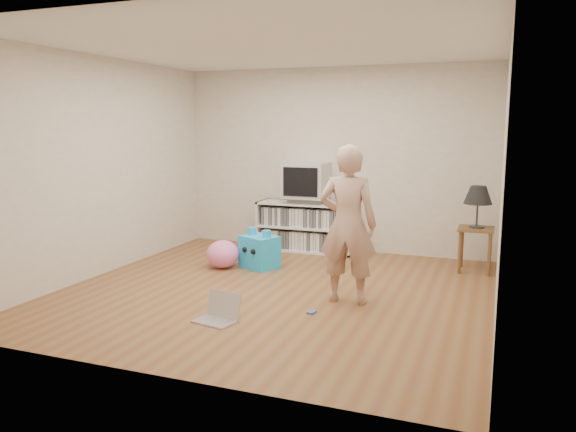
{
  "coord_description": "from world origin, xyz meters",
  "views": [
    {
      "loc": [
        2.23,
        -5.49,
        1.79
      ],
      "look_at": [
        -0.01,
        0.4,
        0.77
      ],
      "focal_mm": 35.0,
      "sensor_mm": 36.0,
      "label": 1
    }
  ],
  "objects_px": {
    "crt_tv": "(306,180)",
    "laptop": "(219,313)",
    "media_unit": "(307,226)",
    "person": "(348,225)",
    "plush_pink": "(223,254)",
    "plush_blue": "(259,251)",
    "dvd_deck": "(306,200)",
    "side_table": "(476,238)",
    "table_lamp": "(478,196)"
  },
  "relations": [
    {
      "from": "crt_tv",
      "to": "laptop",
      "type": "distance_m",
      "value": 3.21
    },
    {
      "from": "media_unit",
      "to": "person",
      "type": "bearing_deg",
      "value": -61.34
    },
    {
      "from": "person",
      "to": "plush_pink",
      "type": "xyz_separation_m",
      "value": [
        -1.83,
        0.8,
        -0.63
      ]
    },
    {
      "from": "person",
      "to": "plush_blue",
      "type": "xyz_separation_m",
      "value": [
        -1.39,
        0.95,
        -0.59
      ]
    },
    {
      "from": "media_unit",
      "to": "laptop",
      "type": "relative_size",
      "value": 3.28
    },
    {
      "from": "person",
      "to": "laptop",
      "type": "bearing_deg",
      "value": 41.64
    },
    {
      "from": "dvd_deck",
      "to": "crt_tv",
      "type": "distance_m",
      "value": 0.29
    },
    {
      "from": "side_table",
      "to": "table_lamp",
      "type": "relative_size",
      "value": 1.07
    },
    {
      "from": "table_lamp",
      "to": "laptop",
      "type": "distance_m",
      "value": 3.55
    },
    {
      "from": "side_table",
      "to": "plush_pink",
      "type": "distance_m",
      "value": 3.15
    },
    {
      "from": "media_unit",
      "to": "person",
      "type": "xyz_separation_m",
      "value": [
        1.16,
        -2.13,
        0.46
      ]
    },
    {
      "from": "dvd_deck",
      "to": "table_lamp",
      "type": "height_order",
      "value": "table_lamp"
    },
    {
      "from": "dvd_deck",
      "to": "crt_tv",
      "type": "xyz_separation_m",
      "value": [
        0.0,
        -0.0,
        0.29
      ]
    },
    {
      "from": "crt_tv",
      "to": "plush_pink",
      "type": "bearing_deg",
      "value": -116.94
    },
    {
      "from": "table_lamp",
      "to": "plush_blue",
      "type": "bearing_deg",
      "value": -162.88
    },
    {
      "from": "plush_blue",
      "to": "dvd_deck",
      "type": "bearing_deg",
      "value": 102.89
    },
    {
      "from": "dvd_deck",
      "to": "laptop",
      "type": "relative_size",
      "value": 1.05
    },
    {
      "from": "media_unit",
      "to": "plush_pink",
      "type": "xyz_separation_m",
      "value": [
        -0.67,
        -1.33,
        -0.17
      ]
    },
    {
      "from": "crt_tv",
      "to": "table_lamp",
      "type": "height_order",
      "value": "crt_tv"
    },
    {
      "from": "person",
      "to": "plush_pink",
      "type": "relative_size",
      "value": 3.88
    },
    {
      "from": "media_unit",
      "to": "dvd_deck",
      "type": "bearing_deg",
      "value": -90.0
    },
    {
      "from": "side_table",
      "to": "plush_blue",
      "type": "bearing_deg",
      "value": -162.88
    },
    {
      "from": "media_unit",
      "to": "plush_blue",
      "type": "xyz_separation_m",
      "value": [
        -0.23,
        -1.17,
        -0.14
      ]
    },
    {
      "from": "table_lamp",
      "to": "person",
      "type": "xyz_separation_m",
      "value": [
        -1.17,
        -1.74,
        -0.14
      ]
    },
    {
      "from": "media_unit",
      "to": "plush_pink",
      "type": "bearing_deg",
      "value": -116.61
    },
    {
      "from": "laptop",
      "to": "media_unit",
      "type": "bearing_deg",
      "value": 105.98
    },
    {
      "from": "media_unit",
      "to": "laptop",
      "type": "height_order",
      "value": "media_unit"
    },
    {
      "from": "table_lamp",
      "to": "crt_tv",
      "type": "bearing_deg",
      "value": 171.06
    },
    {
      "from": "media_unit",
      "to": "dvd_deck",
      "type": "distance_m",
      "value": 0.39
    },
    {
      "from": "crt_tv",
      "to": "person",
      "type": "distance_m",
      "value": 2.42
    },
    {
      "from": "laptop",
      "to": "person",
      "type": "bearing_deg",
      "value": 57.11
    },
    {
      "from": "plush_blue",
      "to": "table_lamp",
      "type": "bearing_deg",
      "value": 41.19
    },
    {
      "from": "dvd_deck",
      "to": "person",
      "type": "relative_size",
      "value": 0.28
    },
    {
      "from": "dvd_deck",
      "to": "plush_blue",
      "type": "xyz_separation_m",
      "value": [
        -0.23,
        -1.16,
        -0.52
      ]
    },
    {
      "from": "table_lamp",
      "to": "plush_pink",
      "type": "xyz_separation_m",
      "value": [
        -3.0,
        -0.95,
        -0.76
      ]
    },
    {
      "from": "person",
      "to": "plush_blue",
      "type": "bearing_deg",
      "value": -37.62
    },
    {
      "from": "laptop",
      "to": "plush_blue",
      "type": "distance_m",
      "value": 1.96
    },
    {
      "from": "crt_tv",
      "to": "plush_blue",
      "type": "bearing_deg",
      "value": -101.22
    },
    {
      "from": "media_unit",
      "to": "plush_blue",
      "type": "distance_m",
      "value": 1.2
    },
    {
      "from": "media_unit",
      "to": "crt_tv",
      "type": "relative_size",
      "value": 2.33
    },
    {
      "from": "dvd_deck",
      "to": "table_lamp",
      "type": "xyz_separation_m",
      "value": [
        2.33,
        -0.37,
        0.21
      ]
    },
    {
      "from": "plush_pink",
      "to": "crt_tv",
      "type": "bearing_deg",
      "value": 63.06
    },
    {
      "from": "side_table",
      "to": "plush_blue",
      "type": "xyz_separation_m",
      "value": [
        -2.56,
        -0.79,
        -0.2
      ]
    },
    {
      "from": "table_lamp",
      "to": "laptop",
      "type": "height_order",
      "value": "table_lamp"
    },
    {
      "from": "laptop",
      "to": "plush_blue",
      "type": "height_order",
      "value": "plush_blue"
    },
    {
      "from": "media_unit",
      "to": "plush_blue",
      "type": "bearing_deg",
      "value": -101.04
    },
    {
      "from": "dvd_deck",
      "to": "plush_pink",
      "type": "relative_size",
      "value": 1.08
    },
    {
      "from": "person",
      "to": "plush_blue",
      "type": "height_order",
      "value": "person"
    },
    {
      "from": "side_table",
      "to": "plush_pink",
      "type": "bearing_deg",
      "value": -162.5
    },
    {
      "from": "table_lamp",
      "to": "plush_pink",
      "type": "relative_size",
      "value": 1.24
    }
  ]
}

